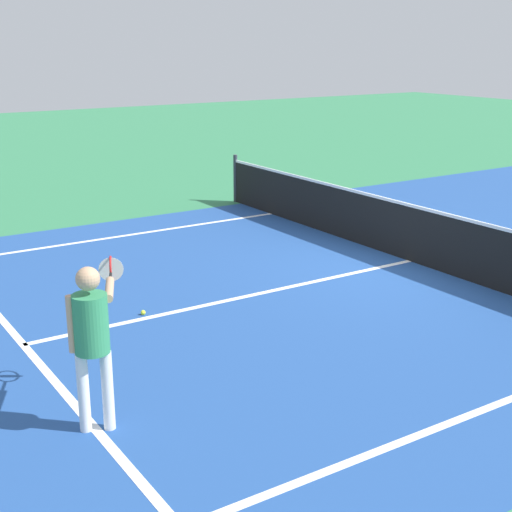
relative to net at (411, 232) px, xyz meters
name	(u,v)px	position (x,y,z in m)	size (l,w,h in m)	color
ground_plane	(410,261)	(0.00, 0.00, -0.49)	(60.00, 60.00, 0.00)	#337F51
court_surface_inbounds	(410,261)	(0.00, 0.00, -0.49)	(10.62, 24.40, 0.00)	#234C93
line_sideline_right	(233,508)	(4.11, -5.95, -0.49)	(0.10, 11.89, 0.01)	white
line_service_near	(23,345)	(0.00, -6.40, -0.49)	(8.22, 0.10, 0.01)	white
line_center_service	(247,296)	(0.00, -3.20, -0.49)	(0.10, 6.40, 0.01)	white
net	(411,232)	(0.00, 0.00, 0.00)	(11.19, 0.09, 1.07)	#33383D
player_near	(92,330)	(2.35, -6.36, 0.50)	(1.04, 0.82, 1.61)	white
tennis_ball_mid_court	(143,313)	(-0.14, -4.76, -0.46)	(0.07, 0.07, 0.07)	#CCE033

